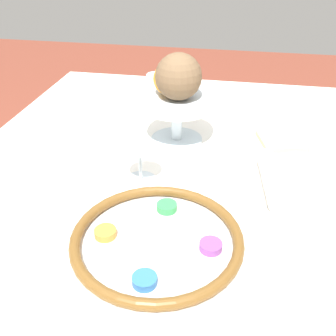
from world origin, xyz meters
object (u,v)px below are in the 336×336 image
Objects in this scene: bread_plate at (281,143)px; napkin_roll at (272,178)px; fruit_stand at (176,107)px; cup_near at (157,85)px; seder_plate at (157,240)px; coconut at (179,77)px; wine_glass at (139,138)px; orange_fruit at (169,79)px.

bread_plate is 0.84× the size of napkin_roll.
cup_near is at bearing 20.20° from fruit_stand.
fruit_stand is at bearing 94.77° from bread_plate.
coconut is at bearing 3.70° from seder_plate.
wine_glass is 0.52m from cup_near.
wine_glass is 1.27× the size of coconut.
fruit_stand is (0.40, 0.03, 0.08)m from seder_plate.
fruit_stand reaches higher than seder_plate.
fruit_stand is at bearing 4.87° from seder_plate.
seder_plate is 0.49m from bread_plate.
bread_plate is at bearing -9.55° from napkin_roll.
wine_glass is at bearing 21.30° from seder_plate.
fruit_stand reaches higher than cup_near.
bread_plate is (0.05, -0.26, -0.18)m from coconut.
napkin_roll is (-0.20, 0.03, 0.01)m from bread_plate.
napkin_roll reaches higher than bread_plate.
coconut is 0.32m from napkin_roll.
bread_plate is at bearing -85.23° from fruit_stand.
fruit_stand is 0.09m from coconut.
wine_glass reaches higher than cup_near.
cup_near is at bearing 53.83° from bread_plate.
seder_plate is 3.86× the size of orange_fruit.
seder_plate is 1.60× the size of napkin_roll.
seder_plate is 1.66× the size of fruit_stand.
coconut is at bearing -133.25° from orange_fruit.
seder_plate is 0.41m from fruit_stand.
fruit_stand is 0.07m from orange_fruit.
napkin_roll is at bearing -41.91° from seder_plate.
seder_plate is at bearing 138.09° from napkin_roll.
fruit_stand is 2.53× the size of cup_near.
bread_plate is at bearing -55.06° from wine_glass.
seder_plate is 0.31m from napkin_roll.
seder_plate is at bearing -158.70° from wine_glass.
fruit_stand is 0.29m from bread_plate.
bread_plate is (0.43, -0.24, -0.01)m from seder_plate.
wine_glass reaches higher than bread_plate.
fruit_stand is at bearing 54.45° from napkin_roll.
bread_plate is (0.02, -0.27, -0.09)m from fruit_stand.
coconut is 0.69× the size of bread_plate.
fruit_stand is 1.66× the size of coconut.
napkin_roll is 0.60m from cup_near.
wine_glass is 0.74× the size of napkin_roll.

